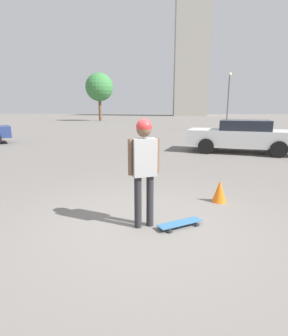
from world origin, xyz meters
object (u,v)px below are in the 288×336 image
at_px(person, 144,160).
at_px(car_parked_near, 242,135).
at_px(traffic_cone, 220,191).
at_px(skateboard, 180,223).

distance_m(person, car_parked_near, 8.59).
bearing_deg(traffic_cone, skateboard, 145.66).
height_order(person, traffic_cone, person).
bearing_deg(car_parked_near, person, 79.55).
bearing_deg(skateboard, traffic_cone, -156.12).
distance_m(skateboard, traffic_cone, 1.52).
bearing_deg(car_parked_near, skateboard, 83.08).
bearing_deg(person, traffic_cone, 17.94).
xyz_separation_m(person, skateboard, (0.02, -0.58, -1.02)).
bearing_deg(skateboard, person, -29.56).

